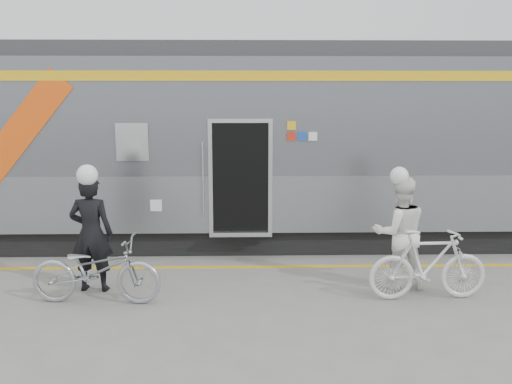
{
  "coord_description": "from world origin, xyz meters",
  "views": [
    {
      "loc": [
        0.34,
        -7.36,
        3.14
      ],
      "look_at": [
        0.54,
        1.6,
        1.5
      ],
      "focal_mm": 38.0,
      "sensor_mm": 36.0,
      "label": 1
    }
  ],
  "objects_px": {
    "man": "(91,233)",
    "bicycle_left": "(96,270)",
    "woman": "(400,233)",
    "bicycle_right": "(428,265)"
  },
  "relations": [
    {
      "from": "man",
      "to": "bicycle_left",
      "type": "bearing_deg",
      "value": 113.98
    },
    {
      "from": "bicycle_left",
      "to": "bicycle_right",
      "type": "relative_size",
      "value": 1.07
    },
    {
      "from": "man",
      "to": "woman",
      "type": "distance_m",
      "value": 4.95
    },
    {
      "from": "woman",
      "to": "bicycle_left",
      "type": "bearing_deg",
      "value": 4.29
    },
    {
      "from": "man",
      "to": "bicycle_left",
      "type": "relative_size",
      "value": 0.95
    },
    {
      "from": "man",
      "to": "bicycle_left",
      "type": "height_order",
      "value": "man"
    },
    {
      "from": "woman",
      "to": "man",
      "type": "bearing_deg",
      "value": -2.32
    },
    {
      "from": "bicycle_left",
      "to": "bicycle_right",
      "type": "xyz_separation_m",
      "value": [
        5.05,
        0.03,
        0.04
      ]
    },
    {
      "from": "bicycle_left",
      "to": "woman",
      "type": "height_order",
      "value": "woman"
    },
    {
      "from": "bicycle_left",
      "to": "woman",
      "type": "relative_size",
      "value": 1.08
    }
  ]
}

